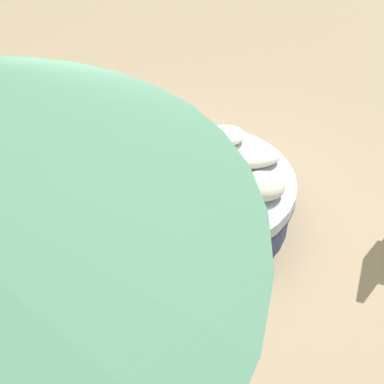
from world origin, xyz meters
TOP-DOWN VIEW (x-y plane):
  - ground_plane at (0.00, 0.00)m, footprint 16.00×16.00m
  - round_bed at (0.00, 0.00)m, footprint 1.97×1.97m
  - throw_pillow_0 at (0.54, -0.41)m, footprint 0.42×0.37m
  - throw_pillow_1 at (0.64, 0.06)m, footprint 0.51×0.31m
  - throw_pillow_2 at (0.45, 0.50)m, footprint 0.45×0.35m
  - planter at (-1.56, 1.77)m, footprint 0.74×0.74m
  - side_table at (-0.14, 1.78)m, footprint 0.41×0.41m

SIDE VIEW (x-z plane):
  - ground_plane at x=0.00m, z-range 0.00..0.00m
  - side_table at x=-0.14m, z-range 0.00..0.47m
  - round_bed at x=0.00m, z-range 0.01..0.49m
  - throw_pillow_1 at x=0.64m, z-range 0.48..0.64m
  - throw_pillow_2 at x=0.45m, z-range 0.48..0.64m
  - throw_pillow_0 at x=0.54m, z-range 0.48..0.68m
  - planter at x=-1.56m, z-range 0.07..1.13m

